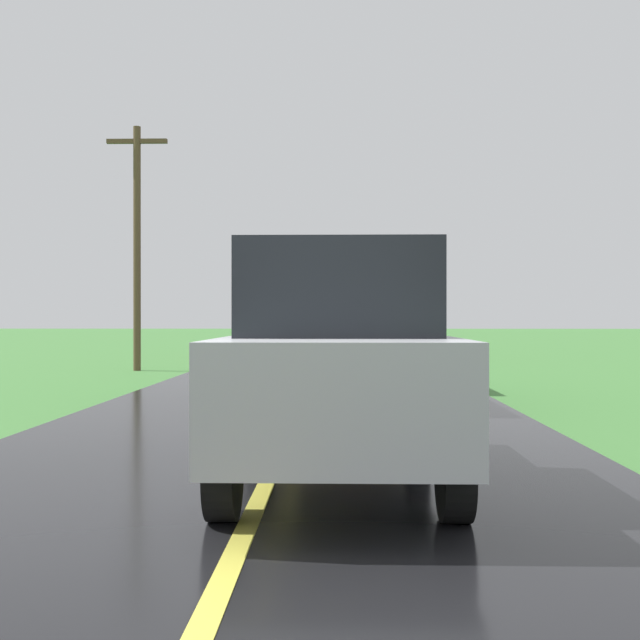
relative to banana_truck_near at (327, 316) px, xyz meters
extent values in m
plane|color=#47843D|center=(-0.37, -9.36, -1.47)|extent=(200.00, 200.00, 0.00)
cube|color=black|center=(-0.37, -9.36, -1.43)|extent=(6.40, 120.00, 0.08)
cube|color=#E0D64C|center=(-0.37, -9.36, -1.39)|extent=(0.14, 108.00, 0.01)
cube|color=#2D2D30|center=(-0.01, -0.80, -0.79)|extent=(0.90, 5.51, 0.24)
cube|color=brown|center=(-0.01, -0.80, -0.59)|extent=(2.30, 5.80, 0.20)
cube|color=#197A4C|center=(-0.01, 1.15, 0.46)|extent=(2.10, 1.90, 1.90)
cube|color=black|center=(-0.01, 2.10, 0.79)|extent=(1.78, 0.02, 0.76)
cube|color=#232328|center=(-1.12, -1.78, 0.06)|extent=(0.08, 3.85, 1.10)
cube|color=#232328|center=(1.10, -1.78, 0.06)|extent=(0.08, 3.85, 1.10)
cube|color=#232328|center=(-0.01, -3.66, 0.06)|extent=(2.30, 0.08, 1.10)
cube|color=#232328|center=(-0.01, 0.11, 0.06)|extent=(2.30, 0.08, 1.10)
cylinder|color=black|center=(-1.06, 1.00, -0.89)|extent=(0.28, 1.00, 1.00)
cylinder|color=black|center=(1.04, 1.00, -0.89)|extent=(0.28, 1.00, 1.00)
cylinder|color=black|center=(-1.06, -2.40, -0.89)|extent=(0.28, 1.00, 1.00)
cylinder|color=black|center=(1.04, -2.40, -0.89)|extent=(0.28, 1.00, 1.00)
ellipsoid|color=#7DBD2F|center=(0.10, -2.72, -0.35)|extent=(0.50, 0.60, 0.44)
ellipsoid|color=#8DC027|center=(0.69, -1.30, -0.34)|extent=(0.49, 0.52, 0.40)
ellipsoid|color=#7CB620|center=(0.16, -1.46, 0.35)|extent=(0.54, 0.55, 0.44)
ellipsoid|color=#88B538|center=(0.16, -1.30, -0.02)|extent=(0.44, 0.44, 0.41)
ellipsoid|color=#88C12E|center=(-0.05, -0.75, 0.31)|extent=(0.45, 0.58, 0.40)
ellipsoid|color=#81AE2D|center=(0.16, -1.10, -0.29)|extent=(0.49, 0.52, 0.50)
ellipsoid|color=#88B334|center=(-0.72, -2.09, -0.29)|extent=(0.56, 0.52, 0.48)
ellipsoid|color=#81AD24|center=(0.66, -1.45, 0.03)|extent=(0.53, 0.68, 0.42)
ellipsoid|color=#83B526|center=(-0.83, -0.34, 0.33)|extent=(0.51, 0.64, 0.42)
ellipsoid|color=#8BC22F|center=(-0.67, -2.31, -0.29)|extent=(0.50, 0.57, 0.49)
ellipsoid|color=#7BBA2D|center=(-0.67, -2.91, 0.36)|extent=(0.49, 0.57, 0.40)
ellipsoid|color=#76B129|center=(0.65, -2.04, -0.29)|extent=(0.50, 0.60, 0.40)
ellipsoid|color=#87B82B|center=(0.85, -1.55, -0.02)|extent=(0.47, 0.56, 0.50)
ellipsoid|color=#8BAC20|center=(0.31, -2.21, 0.00)|extent=(0.56, 0.58, 0.42)
cube|color=#2D2D30|center=(0.10, 14.75, -0.79)|extent=(0.90, 5.51, 0.24)
cube|color=brown|center=(0.10, 14.75, -0.59)|extent=(2.30, 5.80, 0.20)
cube|color=red|center=(0.10, 16.70, 0.46)|extent=(2.10, 1.90, 1.90)
cube|color=black|center=(0.10, 17.66, 0.79)|extent=(1.79, 0.02, 0.76)
cube|color=maroon|center=(-1.01, 13.78, 0.06)|extent=(0.08, 3.85, 1.10)
cube|color=maroon|center=(1.21, 13.78, 0.06)|extent=(0.08, 3.85, 1.10)
cube|color=maroon|center=(0.10, 11.89, 0.06)|extent=(2.30, 0.08, 1.10)
cube|color=maroon|center=(0.10, 15.66, 0.06)|extent=(2.30, 0.08, 1.10)
cylinder|color=black|center=(-0.95, 16.55, -0.89)|extent=(0.28, 1.00, 1.00)
cylinder|color=black|center=(1.15, 16.55, -0.89)|extent=(0.28, 1.00, 1.00)
cylinder|color=black|center=(-0.95, 13.16, -0.89)|extent=(0.28, 1.00, 1.00)
cylinder|color=black|center=(1.15, 13.16, -0.89)|extent=(0.28, 1.00, 1.00)
ellipsoid|color=#85B82F|center=(0.34, 13.12, 0.37)|extent=(0.48, 0.62, 0.49)
ellipsoid|color=#8DB228|center=(-0.53, 13.25, -0.28)|extent=(0.47, 0.44, 0.41)
ellipsoid|color=#7DC130|center=(0.63, 15.19, -0.28)|extent=(0.42, 0.54, 0.39)
ellipsoid|color=#76AD30|center=(0.35, 13.89, -0.28)|extent=(0.43, 0.53, 0.38)
ellipsoid|color=#7FB927|center=(-0.18, 13.14, -0.29)|extent=(0.49, 0.56, 0.36)
ellipsoid|color=#8ABF31|center=(-0.37, 14.62, 0.34)|extent=(0.53, 0.50, 0.41)
ellipsoid|color=#82AD29|center=(-0.72, 13.60, 0.02)|extent=(0.49, 0.63, 0.44)
cylinder|color=brown|center=(-5.29, 6.66, 1.86)|extent=(0.20, 0.20, 6.66)
cube|color=brown|center=(-5.29, 6.66, 4.79)|extent=(1.65, 0.12, 0.12)
cube|color=#B7BABF|center=(0.23, -8.06, -0.57)|extent=(1.70, 4.10, 0.80)
cube|color=black|center=(0.23, -8.26, 0.18)|extent=(1.44, 2.05, 0.70)
cylinder|color=black|center=(-0.54, -6.79, -1.07)|extent=(0.20, 0.64, 0.64)
cylinder|color=black|center=(1.00, -6.79, -1.07)|extent=(0.20, 0.64, 0.64)
cylinder|color=black|center=(-0.54, -9.33, -1.07)|extent=(0.20, 0.64, 0.64)
cylinder|color=black|center=(1.00, -9.33, -1.07)|extent=(0.20, 0.64, 0.64)
camera|label=1|loc=(0.23, -14.54, -0.03)|focal=43.98mm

